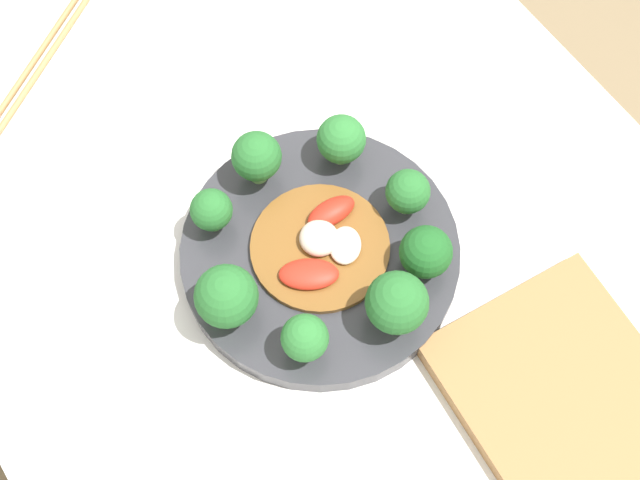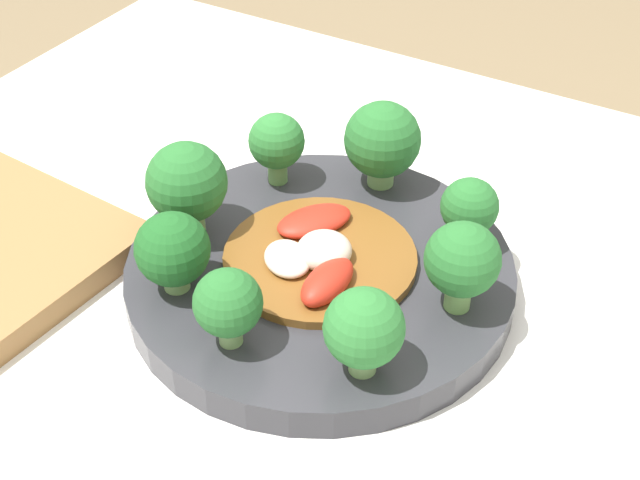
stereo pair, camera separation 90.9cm
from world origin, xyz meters
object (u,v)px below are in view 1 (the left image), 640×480
broccoli_northwest (341,140)px  broccoli_west (257,157)px  stirfry_center (322,245)px  plate (320,254)px  broccoli_east (397,303)px  chopsticks (36,67)px  broccoli_southeast (305,338)px  cutting_board (574,410)px  broccoli_north (408,192)px  broccoli_northeast (426,252)px  broccoli_southwest (211,210)px  broccoli_south (226,297)px

broccoli_northwest → broccoli_west: bearing=-108.6°
broccoli_northwest → stirfry_center: (0.07, -0.07, -0.03)m
broccoli_northwest → plate: bearing=-45.5°
broccoli_east → broccoli_northwest: broccoli_east is taller
broccoli_northwest → stirfry_center: bearing=-44.7°
broccoli_west → broccoli_east: size_ratio=0.90×
broccoli_west → chopsticks: broccoli_west is taller
broccoli_southeast → chopsticks: bearing=-171.9°
plate → cutting_board: 0.28m
broccoli_west → broccoli_north: 0.15m
broccoli_east → broccoli_southeast: 0.09m
broccoli_east → chopsticks: 0.50m
broccoli_west → broccoli_north: (0.11, 0.10, -0.01)m
broccoli_northeast → chopsticks: size_ratio=0.31×
broccoli_east → broccoli_southwest: broccoli_east is taller
broccoli_south → broccoli_northwest: bearing=114.0°
broccoli_west → broccoli_northeast: (0.17, 0.08, -0.01)m
broccoli_south → stirfry_center: 0.11m
broccoli_northeast → stirfry_center: 0.10m
broccoli_southwest → broccoli_south: bearing=-22.1°
cutting_board → broccoli_west: bearing=-162.7°
stirfry_center → broccoli_east: bearing=8.4°
plate → broccoli_north: size_ratio=4.98×
broccoli_northwest → broccoli_southeast: bearing=-43.4°
plate → broccoli_south: (0.01, -0.11, 0.05)m
broccoli_south → stirfry_center: (-0.01, 0.11, -0.03)m
broccoli_southwest → broccoli_southeast: 0.16m
plate → chopsticks: plate is taller
broccoli_north → broccoli_southeast: size_ratio=0.94×
broccoli_southwest → broccoli_northwest: bearing=87.7°
broccoli_east → chopsticks: bearing=-162.3°
cutting_board → chopsticks: bearing=-159.2°
broccoli_southeast → broccoli_northwest: (-0.15, 0.14, -0.00)m
broccoli_east → broccoli_southeast: (-0.02, -0.09, -0.01)m
broccoli_south → broccoli_southwest: bearing=157.9°
broccoli_northeast → broccoli_north: bearing=158.5°
broccoli_west → broccoli_northwest: broccoli_west is taller
broccoli_south → broccoli_southwest: 0.09m
plate → broccoli_north: 0.11m
broccoli_south → broccoli_east: size_ratio=0.96×
broccoli_south → chopsticks: size_ratio=0.37×
broccoli_northeast → broccoli_north: broccoli_northeast is taller
broccoli_south → broccoli_east: broccoli_east is taller
broccoli_northeast → broccoli_north: size_ratio=1.06×
broccoli_east → broccoli_northwest: bearing=161.3°
broccoli_south → broccoli_north: size_ratio=1.27×
broccoli_northwest → broccoli_northeast: bearing=-1.3°
broccoli_east → cutting_board: 0.19m
broccoli_southwest → chopsticks: bearing=-168.0°
broccoli_southwest → broccoli_north: (0.09, 0.17, 0.00)m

